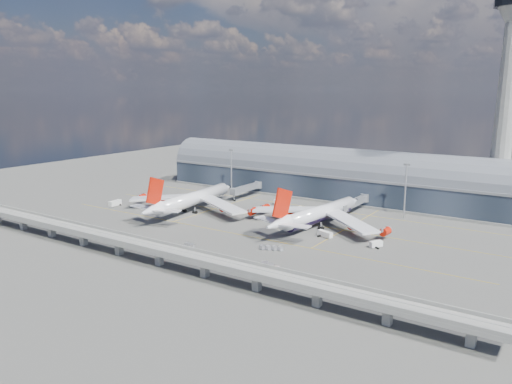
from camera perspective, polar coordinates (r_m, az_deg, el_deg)
The scene contains 20 objects.
ground at distance 216.31m, azimuth -0.74°, elevation -4.18°, with size 500.00×500.00×0.00m, color #474744.
taxi_lines at distance 234.27m, azimuth 2.31°, elevation -2.94°, with size 200.00×80.12×0.01m.
terminal at distance 280.17m, azimuth 8.26°, elevation 1.73°, with size 200.00×30.00×28.00m.
control_tower at distance 257.15m, azimuth 26.63°, elevation 8.80°, with size 19.00×19.00×103.00m.
guideway at distance 174.06m, azimuth -11.04°, elevation -6.55°, with size 220.00×8.50×7.20m.
floodlight_mast_left at distance 285.53m, azimuth -2.84°, elevation 2.49°, with size 3.00×0.70×25.70m.
floodlight_mast_right at distance 241.05m, azimuth 16.70°, elevation 0.31°, with size 3.00×0.70×25.70m.
airliner_left at distance 245.45m, azimuth -7.43°, elevation -0.84°, with size 69.32×72.88×22.19m.
airliner_right at distance 218.98m, azimuth 7.07°, elevation -2.53°, with size 65.97×68.99×21.89m.
jet_bridge_left at distance 278.20m, azimuth -0.92°, elevation 0.49°, with size 4.40×28.00×7.25m.
jet_bridge_right at distance 246.63m, azimuth 11.23°, elevation -1.18°, with size 4.40×32.00×7.25m.
service_truck_0 at distance 266.60m, azimuth -15.80°, elevation -1.25°, with size 2.93×7.26×2.95m.
service_truck_1 at distance 252.66m, azimuth -9.49°, elevation -1.69°, with size 5.28×4.26×2.79m.
service_truck_2 at distance 205.32m, azimuth 7.90°, elevation -4.78°, with size 7.24×4.23×2.53m.
service_truck_3 at distance 195.98m, azimuth 13.55°, elevation -5.81°, with size 4.41×5.46×2.51m.
service_truck_4 at distance 261.14m, azimuth 2.44°, elevation -1.10°, with size 3.13×5.15×2.79m.
service_truck_5 at distance 245.58m, azimuth 5.33°, elevation -2.00°, with size 5.51×3.82×2.49m.
cargo_train_0 at distance 192.07m, azimuth -7.60°, elevation -6.09°, with size 4.70×1.73×1.57m.
cargo_train_1 at distance 165.90m, azimuth 2.26°, elevation -8.83°, with size 13.99×6.16×1.88m.
cargo_train_2 at distance 187.64m, azimuth 1.74°, elevation -6.42°, with size 9.12×4.66×1.54m.
Camera 1 is at (117.12, -172.03, 59.00)m, focal length 35.00 mm.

